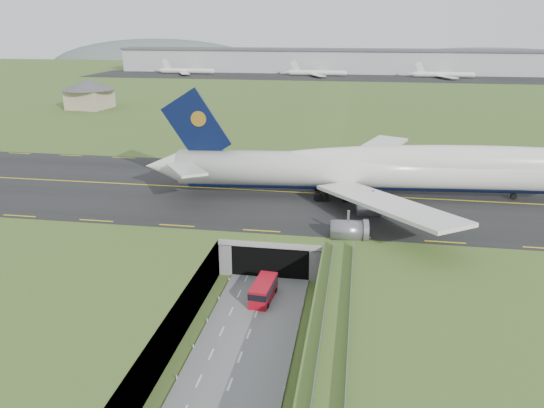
# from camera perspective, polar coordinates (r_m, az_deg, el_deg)

# --- Properties ---
(ground) EXTENTS (900.00, 900.00, 0.00)m
(ground) POSITION_cam_1_polar(r_m,az_deg,el_deg) (75.53, -1.25, -10.69)
(ground) COLOR #425C25
(ground) RESTS_ON ground
(airfield_deck) EXTENTS (800.00, 800.00, 6.00)m
(airfield_deck) POSITION_cam_1_polar(r_m,az_deg,el_deg) (74.10, -1.27, -8.67)
(airfield_deck) COLOR gray
(airfield_deck) RESTS_ON ground
(trench_road) EXTENTS (12.00, 75.00, 0.20)m
(trench_road) POSITION_cam_1_polar(r_m,az_deg,el_deg) (69.18, -2.43, -13.63)
(trench_road) COLOR slate
(trench_road) RESTS_ON ground
(taxiway) EXTENTS (800.00, 44.00, 0.18)m
(taxiway) POSITION_cam_1_polar(r_m,az_deg,el_deg) (103.14, 2.10, 1.26)
(taxiway) COLOR black
(taxiway) RESTS_ON airfield_deck
(tunnel_portal) EXTENTS (17.00, 22.30, 6.00)m
(tunnel_portal) POSITION_cam_1_polar(r_m,az_deg,el_deg) (88.91, 0.72, -3.57)
(tunnel_portal) COLOR gray
(tunnel_portal) RESTS_ON ground
(guideway) EXTENTS (3.00, 53.00, 7.05)m
(guideway) POSITION_cam_1_polar(r_m,az_deg,el_deg) (55.54, 6.58, -16.36)
(guideway) COLOR #A8A8A3
(guideway) RESTS_ON ground
(jumbo_jet) EXTENTS (99.43, 62.85, 20.88)m
(jumbo_jet) POSITION_cam_1_polar(r_m,az_deg,el_deg) (101.55, 13.86, 3.68)
(jumbo_jet) COLOR silver
(jumbo_jet) RESTS_ON ground
(shuttle_tram) EXTENTS (3.16, 7.09, 2.83)m
(shuttle_tram) POSITION_cam_1_polar(r_m,az_deg,el_deg) (75.68, -0.93, -9.27)
(shuttle_tram) COLOR #A80B19
(shuttle_tram) RESTS_ON ground
(service_building) EXTENTS (22.15, 22.15, 10.96)m
(service_building) POSITION_cam_1_polar(r_m,az_deg,el_deg) (218.91, -19.09, 11.34)
(service_building) COLOR tan
(service_building) RESTS_ON ground
(cargo_terminal) EXTENTS (320.00, 67.00, 15.60)m
(cargo_terminal) POSITION_cam_1_polar(r_m,az_deg,el_deg) (364.93, 7.69, 15.02)
(cargo_terminal) COLOR #B2B2B2
(cargo_terminal) RESTS_ON ground
(distant_hills) EXTENTS (700.00, 91.00, 60.00)m
(distant_hills) POSITION_cam_1_polar(r_m,az_deg,el_deg) (498.99, 15.80, 13.41)
(distant_hills) COLOR #54655F
(distant_hills) RESTS_ON ground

